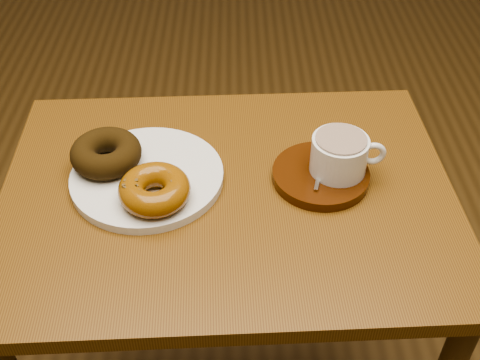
{
  "coord_description": "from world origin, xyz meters",
  "views": [
    {
      "loc": [
        -0.18,
        -0.94,
        1.34
      ],
      "look_at": [
        -0.17,
        -0.22,
        0.7
      ],
      "focal_mm": 45.0,
      "sensor_mm": 36.0,
      "label": 1
    }
  ],
  "objects_px": {
    "donut_plate": "(147,177)",
    "coffee_cup": "(340,154)",
    "saucer": "(321,175)",
    "cafe_table": "(228,236)"
  },
  "relations": [
    {
      "from": "donut_plate",
      "to": "saucer",
      "type": "height_order",
      "value": "saucer"
    },
    {
      "from": "cafe_table",
      "to": "donut_plate",
      "type": "xyz_separation_m",
      "value": [
        -0.13,
        0.02,
        0.12
      ]
    },
    {
      "from": "coffee_cup",
      "to": "donut_plate",
      "type": "bearing_deg",
      "value": -178.19
    },
    {
      "from": "saucer",
      "to": "coffee_cup",
      "type": "distance_m",
      "value": 0.05
    },
    {
      "from": "coffee_cup",
      "to": "saucer",
      "type": "bearing_deg",
      "value": -169.92
    },
    {
      "from": "donut_plate",
      "to": "coffee_cup",
      "type": "height_order",
      "value": "coffee_cup"
    },
    {
      "from": "cafe_table",
      "to": "saucer",
      "type": "height_order",
      "value": "saucer"
    },
    {
      "from": "cafe_table",
      "to": "coffee_cup",
      "type": "xyz_separation_m",
      "value": [
        0.18,
        0.03,
        0.16
      ]
    },
    {
      "from": "cafe_table",
      "to": "donut_plate",
      "type": "distance_m",
      "value": 0.18
    },
    {
      "from": "cafe_table",
      "to": "coffee_cup",
      "type": "height_order",
      "value": "coffee_cup"
    }
  ]
}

